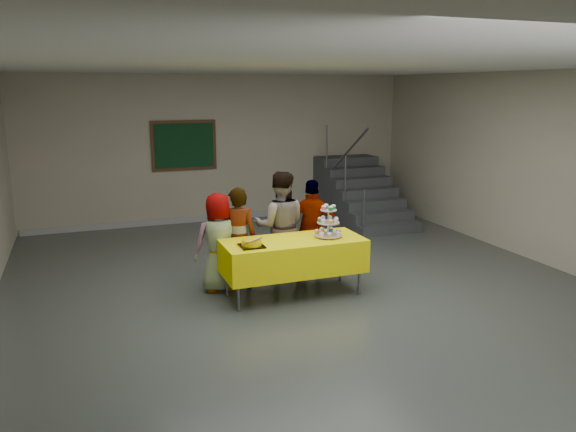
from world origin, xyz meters
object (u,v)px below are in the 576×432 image
object	(u,v)px
schoolchild_a	(219,242)
noticeboard	(184,145)
staircase	(357,196)
cupcake_stand	(328,224)
schoolchild_b	(238,238)
bake_table	(293,255)
schoolchild_c	(280,226)
schoolchild_d	(313,228)
bear_cake	(252,242)

from	to	relation	value
schoolchild_a	noticeboard	xyz separation A→B (m)	(0.31, 4.10, 0.92)
schoolchild_a	staircase	size ratio (longest dim) A/B	0.57
cupcake_stand	schoolchild_b	xyz separation A→B (m)	(-1.10, 0.56, -0.23)
bake_table	noticeboard	size ratio (longest dim) A/B	1.45
cupcake_stand	schoolchild_c	distance (m)	0.85
bake_table	schoolchild_d	xyz separation A→B (m)	(0.57, 0.68, 0.16)
bake_table	bear_cake	distance (m)	0.68
bake_table	staircase	size ratio (longest dim) A/B	0.78
staircase	noticeboard	xyz separation A→B (m)	(-3.48, 0.84, 1.11)
schoolchild_b	bear_cake	bearing A→B (deg)	107.35
cupcake_stand	schoolchild_c	size ratio (longest dim) A/B	0.28
bake_table	schoolchild_d	bearing A→B (deg)	50.30
cupcake_stand	bear_cake	size ratio (longest dim) A/B	1.24
schoolchild_a	schoolchild_d	xyz separation A→B (m)	(1.44, 0.14, 0.04)
cupcake_stand	schoolchild_a	distance (m)	1.50
schoolchild_a	noticeboard	size ratio (longest dim) A/B	1.05
schoolchild_a	schoolchild_c	world-z (taller)	schoolchild_c
bake_table	staircase	xyz separation A→B (m)	(2.91, 3.80, -0.07)
schoolchild_b	schoolchild_d	size ratio (longest dim) A/B	0.99
schoolchild_c	schoolchild_d	size ratio (longest dim) A/B	1.10
cupcake_stand	schoolchild_c	xyz separation A→B (m)	(-0.43, 0.72, -0.15)
schoolchild_c	schoolchild_a	bearing A→B (deg)	27.79
bake_table	schoolchild_a	world-z (taller)	schoolchild_a
bear_cake	schoolchild_c	world-z (taller)	schoolchild_c
bake_table	cupcake_stand	size ratio (longest dim) A/B	4.22
bake_table	schoolchild_d	size ratio (longest dim) A/B	1.31
staircase	bake_table	bearing A→B (deg)	-127.47
schoolchild_c	staircase	distance (m)	4.23
schoolchild_c	schoolchild_d	xyz separation A→B (m)	(0.50, -0.01, -0.07)
cupcake_stand	schoolchild_d	xyz separation A→B (m)	(0.07, 0.71, -0.23)
bake_table	schoolchild_b	xyz separation A→B (m)	(-0.61, 0.53, 0.16)
bear_cake	schoolchild_b	xyz separation A→B (m)	(0.00, 0.65, -0.12)
schoolchild_c	schoolchild_d	world-z (taller)	schoolchild_c
schoolchild_d	cupcake_stand	bearing A→B (deg)	107.30
bear_cake	schoolchild_d	distance (m)	1.43
cupcake_stand	schoolchild_c	world-z (taller)	schoolchild_c
schoolchild_c	staircase	bearing A→B (deg)	-114.02
schoolchild_d	noticeboard	xyz separation A→B (m)	(-1.14, 3.95, 0.88)
cupcake_stand	noticeboard	world-z (taller)	noticeboard
noticeboard	schoolchild_c	bearing A→B (deg)	-80.84
cupcake_stand	schoolchild_a	bearing A→B (deg)	157.60
bear_cake	schoolchild_a	distance (m)	0.73
bake_table	schoolchild_c	size ratio (longest dim) A/B	1.19
schoolchild_d	staircase	xyz separation A→B (m)	(2.35, 3.12, -0.23)
schoolchild_a	staircase	xyz separation A→B (m)	(3.79, 3.26, -0.19)
bake_table	cupcake_stand	xyz separation A→B (m)	(0.49, -0.02, 0.39)
staircase	cupcake_stand	bearing A→B (deg)	-122.33
bake_table	staircase	bearing A→B (deg)	52.53
bake_table	noticeboard	distance (m)	4.79
bear_cake	schoolchild_a	xyz separation A→B (m)	(-0.27, 0.66, -0.15)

